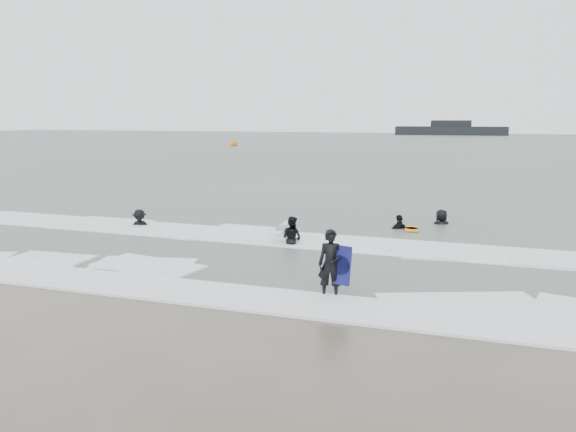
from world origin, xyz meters
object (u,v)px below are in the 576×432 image
(surfer_centre, at_px, (330,297))
(buoy, at_px, (234,144))
(surfer_right_near, at_px, (399,230))
(vessel_horizon, at_px, (451,130))
(surfer_right_far, at_px, (441,225))
(surfer_wading, at_px, (292,245))
(surfer_breaker, at_px, (140,227))

(surfer_centre, distance_m, buoy, 76.53)
(surfer_right_near, distance_m, vessel_horizon, 133.29)
(surfer_right_near, height_order, buoy, buoy)
(surfer_right_far, distance_m, vessel_horizon, 131.84)
(surfer_wading, height_order, buoy, buoy)
(surfer_breaker, bearing_deg, surfer_right_near, -11.15)
(surfer_centre, relative_size, surfer_right_near, 0.99)
(buoy, bearing_deg, surfer_right_near, -59.37)
(surfer_centre, bearing_deg, buoy, 104.59)
(vessel_horizon, bearing_deg, buoy, -110.80)
(buoy, bearing_deg, surfer_breaker, -68.13)
(surfer_breaker, relative_size, surfer_right_far, 0.87)
(surfer_right_near, xyz_separation_m, vessel_horizon, (-6.81, 133.11, 1.44))
(surfer_centre, height_order, vessel_horizon, vessel_horizon)
(buoy, bearing_deg, vessel_horizon, 69.20)
(surfer_centre, bearing_deg, surfer_breaker, 135.42)
(surfer_centre, bearing_deg, surfer_right_far, 68.26)
(surfer_right_near, bearing_deg, surfer_right_far, -167.85)
(surfer_centre, bearing_deg, vessel_horizon, 80.29)
(buoy, bearing_deg, surfer_wading, -63.23)
(surfer_right_far, bearing_deg, buoy, -82.64)
(surfer_right_near, bearing_deg, surfer_centre, 54.26)
(surfer_centre, height_order, surfer_wading, surfer_centre)
(surfer_right_far, distance_m, buoy, 68.07)
(surfer_centre, relative_size, surfer_wading, 1.10)
(surfer_breaker, relative_size, vessel_horizon, 0.06)
(surfer_breaker, height_order, surfer_right_far, surfer_right_far)
(surfer_right_near, distance_m, surfer_right_far, 2.13)
(surfer_wading, bearing_deg, surfer_breaker, 8.30)
(surfer_centre, xyz_separation_m, surfer_wading, (-2.81, 5.12, 0.00))
(surfer_breaker, distance_m, buoy, 66.93)
(surfer_breaker, bearing_deg, vessel_horizon, 60.41)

